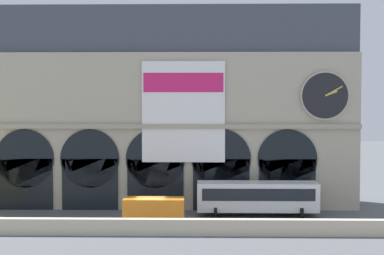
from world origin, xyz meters
TOP-DOWN VIEW (x-y plane):
  - ground_plane at (0.00, 0.00)m, footprint 200.00×200.00m
  - quay_parapet_wall at (0.00, -4.85)m, footprint 90.00×0.70m
  - station_building at (0.03, 7.93)m, footprint 39.36×6.24m
  - van_center at (0.37, -0.82)m, footprint 5.20×2.48m
  - bus_mideast at (9.56, 2.49)m, footprint 11.00×3.25m

SIDE VIEW (x-z plane):
  - ground_plane at x=0.00m, z-range 0.00..0.00m
  - quay_parapet_wall at x=0.00m, z-range 0.00..1.29m
  - van_center at x=0.37m, z-range 0.15..2.35m
  - bus_mideast at x=9.56m, z-range 0.23..3.33m
  - station_building at x=0.03m, z-range -0.27..19.64m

